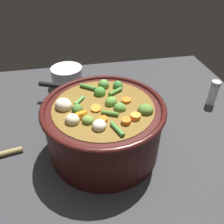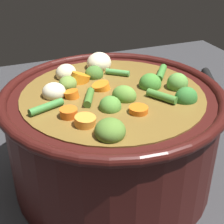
% 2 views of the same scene
% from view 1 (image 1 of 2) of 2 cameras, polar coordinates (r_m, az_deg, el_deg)
% --- Properties ---
extents(ground_plane, '(1.10, 1.10, 0.00)m').
position_cam_1_polar(ground_plane, '(0.68, -1.86, -8.85)').
color(ground_plane, '#2D2D30').
extents(cooking_pot, '(0.31, 0.31, 0.17)m').
position_cam_1_polar(cooking_pot, '(0.62, -2.02, -3.66)').
color(cooking_pot, '#38110F').
rests_on(cooking_pot, ground_plane).
extents(salt_shaker, '(0.03, 0.03, 0.09)m').
position_cam_1_polar(salt_shaker, '(0.89, 23.53, 4.28)').
color(salt_shaker, silver).
rests_on(salt_shaker, ground_plane).
extents(small_saucepan, '(0.16, 0.20, 0.08)m').
position_cam_1_polar(small_saucepan, '(0.95, -10.97, 8.45)').
color(small_saucepan, '#ADADB2').
rests_on(small_saucepan, ground_plane).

